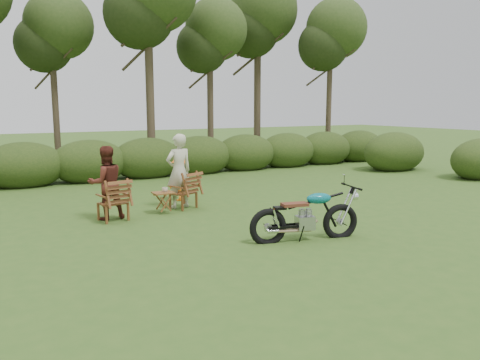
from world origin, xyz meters
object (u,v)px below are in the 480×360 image
lawn_chair_right (183,208)px  child (180,200)px  side_table (163,203)px  cup (165,190)px  adult_a (180,207)px  adult_b (108,219)px  motorcycle (305,240)px  lawn_chair_left (114,220)px

lawn_chair_right → child: child is taller
side_table → cup: cup is taller
cup → adult_a: adult_a is taller
adult_b → cup: bearing=173.2°
adult_a → adult_b: bearing=4.5°
lawn_chair_right → adult_b: 1.90m
cup → adult_a: (0.51, 0.39, -0.55)m
side_table → lawn_chair_right: bearing=23.1°
lawn_chair_right → adult_a: size_ratio=0.50×
motorcycle → side_table: bearing=128.0°
child → side_table: bearing=20.3°
cup → child: 1.58m
motorcycle → adult_b: 4.47m
side_table → adult_b: (-1.29, 0.07, -0.25)m
lawn_chair_left → side_table: bearing=176.1°
lawn_chair_left → child: (2.11, 1.34, 0.00)m
side_table → child: size_ratio=0.43×
adult_b → motorcycle: bearing=125.2°
adult_b → lawn_chair_right: bearing=-178.3°
lawn_chair_right → adult_a: (-0.04, 0.14, 0.00)m
side_table → child: (0.91, 1.21, -0.25)m
motorcycle → child: 4.65m
side_table → cup: (0.05, 0.01, 0.30)m
cup → adult_b: adult_b is taller
motorcycle → lawn_chair_right: size_ratio=2.24×
motorcycle → lawn_chair_right: motorcycle is taller
motorcycle → adult_b: adult_b is taller
lawn_chair_left → adult_b: 0.22m
side_table → child: 1.53m
lawn_chair_left → adult_a: bearing=-173.4°
cup → lawn_chair_right: bearing=24.3°
motorcycle → cup: 3.76m
side_table → adult_a: size_ratio=0.27×
motorcycle → lawn_chair_right: bearing=117.9°
lawn_chair_left → lawn_chair_right: bearing=-177.9°
child → adult_b: bearing=-5.4°
motorcycle → child: child is taller
side_table → cup: 0.31m
adult_a → child: size_ratio=1.55×
adult_a → child: 0.88m
motorcycle → lawn_chair_right: 3.77m
lawn_chair_left → adult_b: (-0.08, 0.20, 0.00)m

